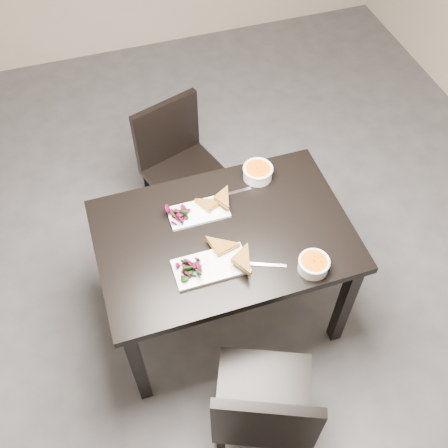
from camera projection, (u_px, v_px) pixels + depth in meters
name	position (u px, v px, depth m)	size (l,w,h in m)	color
ground	(184.00, 284.00, 3.18)	(5.00, 5.00, 0.00)	#47474C
table	(224.00, 245.00, 2.56)	(1.20, 0.80, 0.75)	black
chair_near	(264.00, 410.00, 2.24)	(0.55, 0.55, 0.85)	black
chair_far	(179.00, 162.00, 3.14)	(0.53, 0.53, 0.85)	black
plate_near	(211.00, 266.00, 2.36)	(0.33, 0.17, 0.02)	white
sandwich_near	(224.00, 256.00, 2.35)	(0.17, 0.12, 0.05)	#A16C21
salad_near	(189.00, 268.00, 2.32)	(0.10, 0.09, 0.05)	black
soup_bowl_near	(314.00, 264.00, 2.34)	(0.14, 0.14, 0.06)	white
cutlery_near	(266.00, 265.00, 2.37)	(0.18, 0.02, 0.00)	silver
plate_far	(198.00, 212.00, 2.55)	(0.29, 0.14, 0.01)	white
sandwich_far	(212.00, 207.00, 2.53)	(0.14, 0.11, 0.05)	#A16C21
salad_far	(178.00, 214.00, 2.51)	(0.09, 0.08, 0.04)	black
soup_bowl_far	(258.00, 172.00, 2.67)	(0.15, 0.15, 0.07)	white
cutlery_far	(234.00, 192.00, 2.64)	(0.18, 0.02, 0.00)	silver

